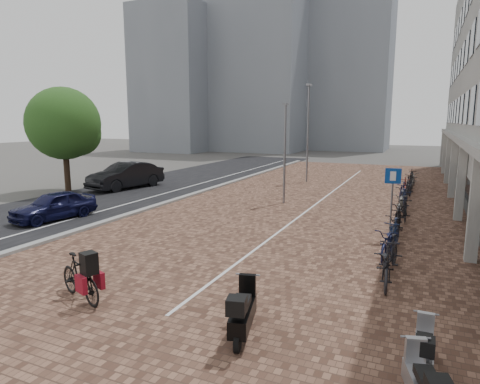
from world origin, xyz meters
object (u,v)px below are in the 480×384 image
scooter_front (424,349)px  scooter_mid (243,310)px  parking_sign (392,192)px  car_navy (54,206)px  car_dark (126,176)px  hero_bike (80,277)px

scooter_front → scooter_mid: size_ratio=0.83×
scooter_front → parking_sign: size_ratio=0.52×
scooter_mid → parking_sign: parking_sign is taller
car_navy → car_dark: (-2.71, 8.25, 0.21)m
car_dark → hero_bike: 17.48m
car_dark → parking_sign: (16.70, -5.51, 0.97)m
hero_bike → car_navy: bearing=71.8°
hero_bike → scooter_front: hero_bike is taller
scooter_front → parking_sign: bearing=98.7°
car_dark → scooter_mid: bearing=-33.3°
scooter_front → scooter_mid: 3.38m
car_dark → parking_sign: bearing=-7.2°
scooter_mid → parking_sign: size_ratio=0.63×
hero_bike → scooter_front: 7.74m
car_navy → hero_bike: hero_bike is taller
car_navy → hero_bike: (7.47, -5.95, -0.04)m
hero_bike → scooter_front: size_ratio=1.43×
car_navy → scooter_front: bearing=-10.2°
parking_sign → hero_bike: bearing=-134.0°
scooter_mid → parking_sign: (2.16, 8.68, 1.25)m
hero_bike → scooter_mid: 4.36m
scooter_front → car_navy: bearing=159.7°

